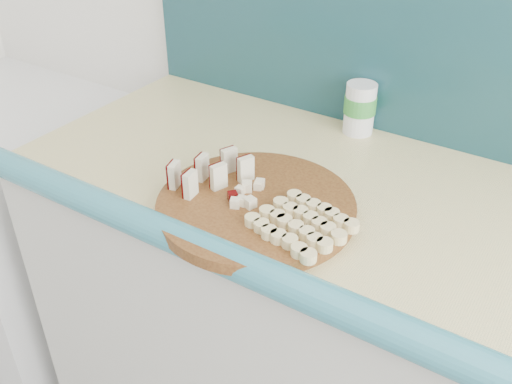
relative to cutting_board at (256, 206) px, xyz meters
The scene contains 6 objects.
porcelain_fixture 1.16m from the cutting_board, behind, with size 0.70×0.72×0.84m.
cutting_board is the anchor object (origin of this frame).
apple_wedges 0.11m from the cutting_board, behind, with size 0.12×0.15×0.05m.
apple_chunks 0.03m from the cutting_board, 167.96° to the left, with size 0.05×0.06×0.02m.
banana_slices 0.11m from the cutting_board, 12.64° to the right, with size 0.18×0.16×0.02m.
canister 0.40m from the cutting_board, 86.63° to the left, with size 0.07×0.07×0.12m.
Camera 1 is at (0.05, 0.62, 1.52)m, focal length 40.00 mm.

